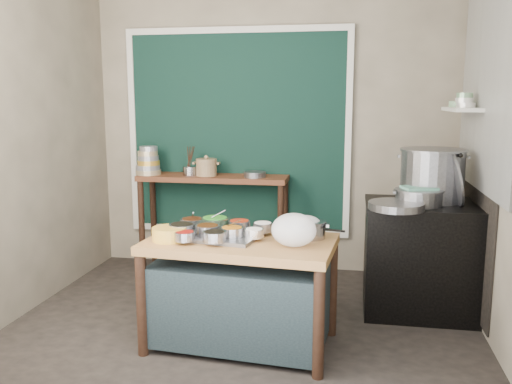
% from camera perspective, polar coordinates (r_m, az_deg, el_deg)
% --- Properties ---
extents(floor, '(3.50, 3.00, 0.02)m').
position_cam_1_polar(floor, '(4.20, -1.41, -14.03)').
color(floor, '#2B2521').
rests_on(floor, ground).
extents(back_wall, '(3.50, 0.02, 2.80)m').
position_cam_1_polar(back_wall, '(5.33, 1.79, 6.75)').
color(back_wall, gray).
rests_on(back_wall, floor).
extents(left_wall, '(0.02, 3.00, 2.80)m').
position_cam_1_polar(left_wall, '(4.54, -23.91, 5.37)').
color(left_wall, gray).
rests_on(left_wall, floor).
extents(right_wall, '(0.02, 3.00, 2.80)m').
position_cam_1_polar(right_wall, '(3.89, 24.86, 4.69)').
color(right_wall, gray).
rests_on(right_wall, floor).
extents(curtain_panel, '(2.10, 0.02, 1.90)m').
position_cam_1_polar(curtain_panel, '(5.36, -2.00, 6.23)').
color(curtain_panel, black).
rests_on(curtain_panel, back_wall).
extents(curtain_frame, '(2.22, 0.03, 2.02)m').
position_cam_1_polar(curtain_frame, '(5.35, -2.02, 6.22)').
color(curtain_frame, beige).
rests_on(curtain_frame, back_wall).
extents(tile_panel, '(0.02, 1.70, 1.70)m').
position_cam_1_polar(tile_panel, '(4.42, 23.17, 11.17)').
color(tile_panel, '#B2B2AA').
rests_on(tile_panel, right_wall).
extents(soot_patch, '(0.01, 1.30, 1.30)m').
position_cam_1_polar(soot_patch, '(4.62, 21.99, -3.24)').
color(soot_patch, black).
rests_on(soot_patch, right_wall).
extents(wall_shelf, '(0.22, 0.70, 0.03)m').
position_cam_1_polar(wall_shelf, '(4.69, 20.89, 8.13)').
color(wall_shelf, beige).
rests_on(wall_shelf, right_wall).
extents(prep_table, '(1.31, 0.83, 0.75)m').
position_cam_1_polar(prep_table, '(3.77, -1.61, -10.55)').
color(prep_table, '#9D6639').
rests_on(prep_table, floor).
extents(back_counter, '(1.45, 0.40, 0.95)m').
position_cam_1_polar(back_counter, '(5.35, -4.47, -3.29)').
color(back_counter, '#5C2E1A').
rests_on(back_counter, floor).
extents(stove_block, '(0.90, 0.68, 0.85)m').
position_cam_1_polar(stove_block, '(4.53, 17.15, -6.81)').
color(stove_block, black).
rests_on(stove_block, floor).
extents(stove_top, '(0.92, 0.69, 0.03)m').
position_cam_1_polar(stove_top, '(4.42, 17.44, -1.34)').
color(stove_top, black).
rests_on(stove_top, stove_block).
extents(condiment_tray, '(0.61, 0.48, 0.02)m').
position_cam_1_polar(condiment_tray, '(3.72, -4.00, -4.61)').
color(condiment_tray, gray).
rests_on(condiment_tray, prep_table).
extents(condiment_bowls, '(0.69, 0.52, 0.08)m').
position_cam_1_polar(condiment_bowls, '(3.73, -4.38, -3.85)').
color(condiment_bowls, gray).
rests_on(condiment_bowls, condiment_tray).
extents(yellow_basin, '(0.30, 0.30, 0.09)m').
position_cam_1_polar(yellow_basin, '(3.67, -9.11, -4.37)').
color(yellow_basin, gold).
rests_on(yellow_basin, prep_table).
extents(saucepan, '(0.27, 0.27, 0.12)m').
position_cam_1_polar(saucepan, '(3.70, 5.78, -3.94)').
color(saucepan, gray).
rests_on(saucepan, prep_table).
extents(plastic_bag_a, '(0.36, 0.34, 0.22)m').
position_cam_1_polar(plastic_bag_a, '(3.47, 4.00, -4.00)').
color(plastic_bag_a, white).
rests_on(plastic_bag_a, prep_table).
extents(plastic_bag_b, '(0.21, 0.18, 0.15)m').
position_cam_1_polar(plastic_bag_b, '(3.71, 5.38, -3.63)').
color(plastic_bag_b, white).
rests_on(plastic_bag_b, prep_table).
extents(bowl_stack, '(0.25, 0.25, 0.28)m').
position_cam_1_polar(bowl_stack, '(5.41, -11.26, 3.11)').
color(bowl_stack, tan).
rests_on(bowl_stack, back_counter).
extents(utensil_cup, '(0.19, 0.19, 0.09)m').
position_cam_1_polar(utensil_cup, '(5.29, -6.93, 2.23)').
color(utensil_cup, gray).
rests_on(utensil_cup, back_counter).
extents(ceramic_crock, '(0.23, 0.23, 0.14)m').
position_cam_1_polar(ceramic_crock, '(5.24, -5.24, 2.50)').
color(ceramic_crock, '#987C53').
rests_on(ceramic_crock, back_counter).
extents(wide_bowl, '(0.22, 0.22, 0.05)m').
position_cam_1_polar(wide_bowl, '(5.12, -0.12, 1.86)').
color(wide_bowl, gray).
rests_on(wide_bowl, back_counter).
extents(stock_pot, '(0.54, 0.54, 0.41)m').
position_cam_1_polar(stock_pot, '(4.53, 18.05, 1.73)').
color(stock_pot, gray).
rests_on(stock_pot, stove_top).
extents(pot_lid, '(0.11, 0.41, 0.40)m').
position_cam_1_polar(pot_lid, '(4.36, 20.32, 1.18)').
color(pot_lid, gray).
rests_on(pot_lid, stove_top).
extents(steamer, '(0.48, 0.48, 0.12)m').
position_cam_1_polar(steamer, '(4.33, 16.75, -0.51)').
color(steamer, gray).
rests_on(steamer, stove_top).
extents(green_cloth, '(0.28, 0.25, 0.02)m').
position_cam_1_polar(green_cloth, '(4.32, 16.80, 0.41)').
color(green_cloth, '#508C71').
rests_on(green_cloth, steamer).
extents(shallow_pan, '(0.52, 0.52, 0.05)m').
position_cam_1_polar(shallow_pan, '(4.12, 14.54, -1.42)').
color(shallow_pan, gray).
rests_on(shallow_pan, stove_top).
extents(shelf_bowl_stack, '(0.14, 0.14, 0.11)m').
position_cam_1_polar(shelf_bowl_stack, '(4.59, 21.16, 8.95)').
color(shelf_bowl_stack, silver).
rests_on(shelf_bowl_stack, wall_shelf).
extents(shelf_bowl_green, '(0.16, 0.16, 0.05)m').
position_cam_1_polar(shelf_bowl_green, '(4.91, 20.42, 8.67)').
color(shelf_bowl_green, gray).
rests_on(shelf_bowl_green, wall_shelf).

